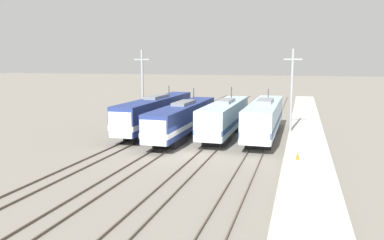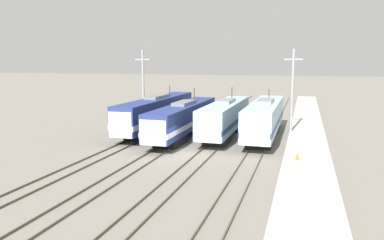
# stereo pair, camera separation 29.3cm
# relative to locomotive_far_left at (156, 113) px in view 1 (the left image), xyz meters

# --- Properties ---
(ground_plane) EXTENTS (400.00, 400.00, 0.00)m
(ground_plane) POSITION_rel_locomotive_far_left_xyz_m (6.68, -10.36, -2.26)
(ground_plane) COLOR slate
(rail_pair_far_left) EXTENTS (1.51, 120.00, 0.15)m
(rail_pair_far_left) POSITION_rel_locomotive_far_left_xyz_m (0.00, -10.36, -2.18)
(rail_pair_far_left) COLOR #4C4238
(rail_pair_far_left) RESTS_ON ground_plane
(rail_pair_center_left) EXTENTS (1.51, 120.00, 0.15)m
(rail_pair_center_left) POSITION_rel_locomotive_far_left_xyz_m (4.45, -10.36, -2.18)
(rail_pair_center_left) COLOR #4C4238
(rail_pair_center_left) RESTS_ON ground_plane
(rail_pair_center_right) EXTENTS (1.51, 120.00, 0.15)m
(rail_pair_center_right) POSITION_rel_locomotive_far_left_xyz_m (8.90, -10.36, -2.18)
(rail_pair_center_right) COLOR #4C4238
(rail_pair_center_right) RESTS_ON ground_plane
(rail_pair_far_right) EXTENTS (1.51, 120.00, 0.15)m
(rail_pair_far_right) POSITION_rel_locomotive_far_left_xyz_m (13.35, -10.36, -2.18)
(rail_pair_far_right) COLOR #4C4238
(rail_pair_far_right) RESTS_ON ground_plane
(locomotive_far_left) EXTENTS (2.80, 20.10, 5.33)m
(locomotive_far_left) POSITION_rel_locomotive_far_left_xyz_m (0.00, 0.00, 0.00)
(locomotive_far_left) COLOR black
(locomotive_far_left) RESTS_ON ground_plane
(locomotive_center_left) EXTENTS (2.85, 18.55, 5.29)m
(locomotive_center_left) POSITION_rel_locomotive_far_left_xyz_m (4.45, -2.98, -0.15)
(locomotive_center_left) COLOR black
(locomotive_center_left) RESTS_ON ground_plane
(locomotive_center_right) EXTENTS (2.89, 16.93, 5.44)m
(locomotive_center_right) POSITION_rel_locomotive_far_left_xyz_m (8.90, -1.17, -0.07)
(locomotive_center_right) COLOR #232326
(locomotive_center_right) RESTS_ON ground_plane
(locomotive_far_right) EXTENTS (3.03, 18.07, 5.20)m
(locomotive_far_right) POSITION_rel_locomotive_far_left_xyz_m (13.35, -0.69, -0.03)
(locomotive_far_right) COLOR #232326
(locomotive_far_right) RESTS_ON ground_plane
(catenary_tower_left) EXTENTS (2.09, 0.30, 10.01)m
(catenary_tower_left) POSITION_rel_locomotive_far_left_xyz_m (-2.74, 2.35, 2.96)
(catenary_tower_left) COLOR gray
(catenary_tower_left) RESTS_ON ground_plane
(catenary_tower_right) EXTENTS (2.09, 0.30, 10.01)m
(catenary_tower_right) POSITION_rel_locomotive_far_left_xyz_m (16.14, 2.35, 2.96)
(catenary_tower_right) COLOR gray
(catenary_tower_right) RESTS_ON ground_plane
(platform) EXTENTS (4.00, 120.00, 0.35)m
(platform) POSITION_rel_locomotive_far_left_xyz_m (18.01, -10.36, -2.08)
(platform) COLOR #B7B5AD
(platform) RESTS_ON ground_plane
(traffic_cone) EXTENTS (0.32, 0.32, 0.68)m
(traffic_cone) POSITION_rel_locomotive_far_left_xyz_m (17.18, -10.75, -1.56)
(traffic_cone) COLOR orange
(traffic_cone) RESTS_ON platform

